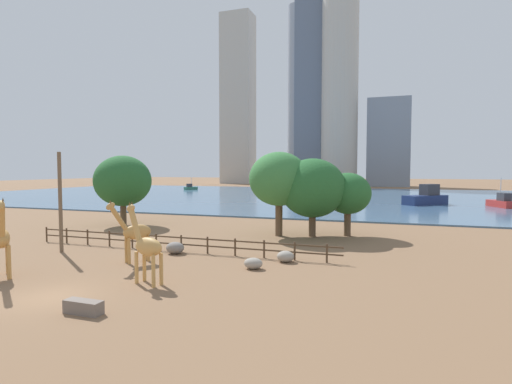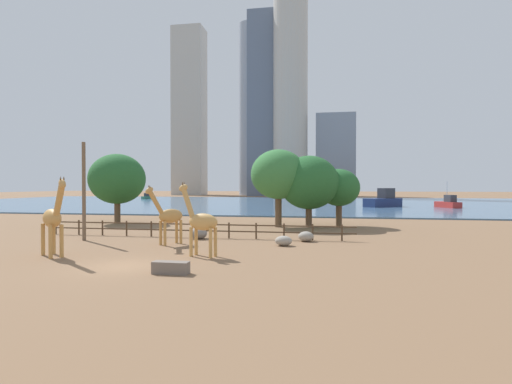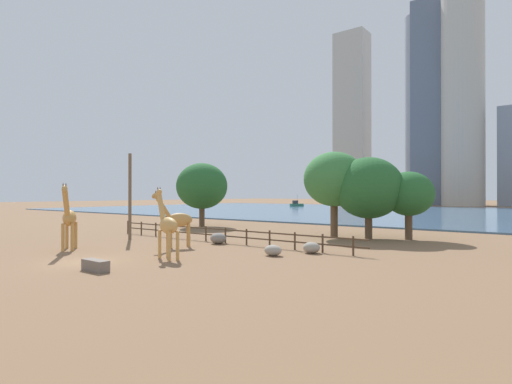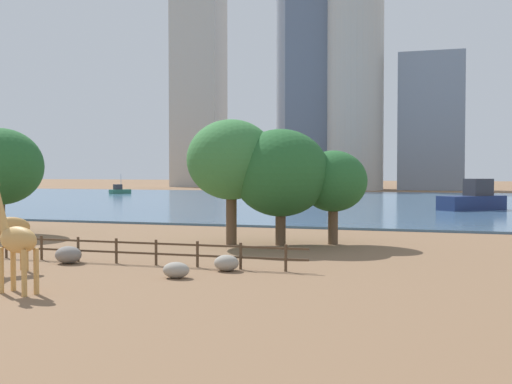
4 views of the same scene
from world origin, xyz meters
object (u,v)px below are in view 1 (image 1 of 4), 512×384
Objects in this scene: giraffe_companion at (147,246)px; utility_pole at (60,202)px; boulder_by_pole at (175,248)px; feeding_trough at (83,307)px; giraffe_tall at (2,239)px; boulder_small at (285,256)px; tree_left_small at (123,181)px; giraffe_young at (135,232)px; boat_tug at (502,202)px; tree_left_large at (279,179)px; boulder_near_fence at (253,263)px; boat_sailboat at (426,198)px; tree_center_broad at (313,188)px; boat_ferry at (191,188)px; tree_right_tall at (348,194)px.

utility_pole is (-11.31, 5.18, 1.75)m from giraffe_companion.
boulder_by_pole is 12.76m from feeding_trough.
giraffe_tall is 4.06× the size of boulder_small.
giraffe_tall is at bearing -70.05° from tree_left_small.
giraffe_young is 62.05m from boat_tug.
tree_left_large is (5.23, 10.48, 5.03)m from boulder_by_pole.
giraffe_young reaches higher than boulder_near_fence.
giraffe_young reaches higher than boulder_small.
giraffe_companion is at bearing 27.62° from boat_sailboat.
boulder_near_fence is at bearing -0.24° from utility_pole.
utility_pole is at bearing 179.76° from boulder_near_fence.
feeding_trough is (3.86, -9.05, -1.80)m from giraffe_young.
boat_ferry is at bearing 125.82° from tree_center_broad.
tree_right_tall is 90.19m from boat_ferry.
tree_left_small reaches higher than utility_pole.
utility_pole is 0.98× the size of boat_sailboat.
tree_center_broad is 3.51m from tree_right_tall.
boat_sailboat is at bearing 102.17° from giraffe_tall.
tree_left_large reaches higher than feeding_trough.
feeding_trough is at bearing 133.33° from boat_tug.
boulder_by_pole is 0.18× the size of boat_sailboat.
boulder_small is (9.79, 3.50, -1.71)m from giraffe_young.
boulder_by_pole is 0.24× the size of boat_tug.
tree_left_large is at bearing 96.91° from giraffe_tall.
tree_left_large is at bearing 42.84° from utility_pole.
utility_pole is at bearing 120.44° from boat_tug.
boulder_small is at bearing 133.16° from boat_tug.
boat_sailboat is at bearing 75.19° from boulder_near_fence.
tree_right_tall is (20.13, 14.99, 0.20)m from utility_pole.
giraffe_young is 3.57× the size of boulder_near_fence.
utility_pole is 93.06m from boat_ferry.
giraffe_tall is at bearing -128.80° from tree_right_tall.
giraffe_companion reaches higher than boat_ferry.
feeding_trough is (-5.94, -12.55, -0.09)m from boulder_small.
boat_sailboat is at bearing 75.66° from tree_right_tall.
tree_left_small is at bearing 107.78° from boat_tug.
giraffe_tall is 9.61m from feeding_trough.
giraffe_young is 3.96m from boulder_by_pole.
feeding_trough is at bearing -103.44° from tree_center_broad.
feeding_trough is (8.85, -3.16, -2.04)m from giraffe_tall.
tree_left_large is 1.83× the size of boat_ferry.
tree_left_large reaches higher than giraffe_tall.
boulder_by_pole is 54.39m from boat_sailboat.
boulder_small reaches higher than feeding_trough.
tree_right_tall is at bearing -114.65° from boat_ferry.
boat_ferry reaches higher than boulder_by_pole.
giraffe_tall is 100.37m from boat_ferry.
utility_pole is 1.27× the size of tree_right_tall.
feeding_trough is 106.86m from boat_ferry.
boat_tug is at bearing -179.33° from giraffe_young.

